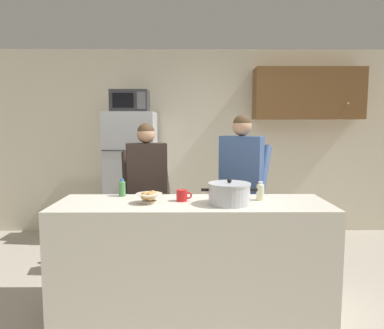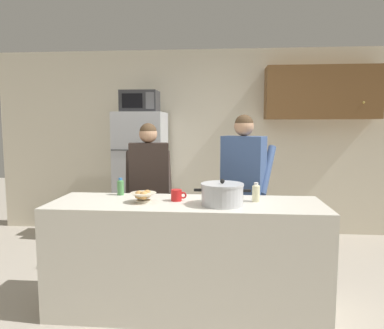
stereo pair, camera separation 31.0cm
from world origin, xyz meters
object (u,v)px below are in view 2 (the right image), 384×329
at_px(bottle_near_edge, 256,192).
at_px(cooking_pot, 222,194).
at_px(person_by_sink, 244,177).
at_px(bread_bowl, 143,196).
at_px(person_near_pot, 149,181).
at_px(coffee_mug, 177,195).
at_px(microwave, 140,102).
at_px(refrigerator, 142,176).
at_px(bottle_mid_counter, 121,187).

bearing_deg(bottle_near_edge, cooking_pot, -151.41).
relative_size(person_by_sink, bread_bowl, 7.67).
distance_m(person_near_pot, person_by_sink, 0.97).
distance_m(person_near_pot, bottle_near_edge, 1.23).
xyz_separation_m(person_by_sink, coffee_mug, (-0.59, -0.68, -0.06)).
distance_m(bread_bowl, bottle_near_edge, 0.93).
bearing_deg(cooking_pot, person_by_sink, 75.13).
relative_size(microwave, person_by_sink, 0.29).
relative_size(cooking_pot, coffee_mug, 3.43).
xyz_separation_m(microwave, person_by_sink, (1.30, -1.10, -0.82)).
distance_m(person_near_pot, cooking_pot, 1.11).
xyz_separation_m(microwave, person_near_pot, (0.33, -1.09, -0.89)).
bearing_deg(bread_bowl, person_near_pot, 98.43).
distance_m(refrigerator, person_by_sink, 1.73).
xyz_separation_m(refrigerator, bottle_mid_counter, (0.17, -1.60, 0.14)).
height_order(person_near_pot, bread_bowl, person_near_pot).
bearing_deg(bottle_near_edge, microwave, 127.90).
bearing_deg(bottle_mid_counter, microwave, 96.27).
distance_m(cooking_pot, bottle_near_edge, 0.32).
distance_m(refrigerator, cooking_pot, 2.22).
bearing_deg(person_by_sink, cooking_pot, -104.87).
xyz_separation_m(person_by_sink, cooking_pot, (-0.21, -0.80, -0.03)).
distance_m(refrigerator, bottle_near_edge, 2.25).
relative_size(refrigerator, bottle_near_edge, 10.73).
bearing_deg(coffee_mug, person_by_sink, 49.04).
bearing_deg(cooking_pot, bottle_mid_counter, 160.10).
height_order(refrigerator, microwave, microwave).
distance_m(person_by_sink, bottle_near_edge, 0.66).
bearing_deg(bottle_mid_counter, person_near_pot, 71.93).
xyz_separation_m(refrigerator, person_near_pot, (0.33, -1.11, 0.11)).
relative_size(person_near_pot, bottle_near_edge, 9.81).
xyz_separation_m(bread_bowl, bottle_near_edge, (0.92, 0.11, 0.03)).
xyz_separation_m(bottle_near_edge, bottle_mid_counter, (-1.19, 0.18, -0.00)).
height_order(person_by_sink, coffee_mug, person_by_sink).
xyz_separation_m(microwave, bottle_mid_counter, (0.17, -1.58, -0.86)).
bearing_deg(cooking_pot, bread_bowl, 176.35).
height_order(coffee_mug, bottle_near_edge, bottle_near_edge).
bearing_deg(cooking_pot, coffee_mug, 162.01).
xyz_separation_m(refrigerator, bottle_near_edge, (1.37, -1.78, 0.14)).
relative_size(refrigerator, person_near_pot, 1.09).
height_order(refrigerator, bread_bowl, refrigerator).
height_order(person_near_pot, bottle_mid_counter, person_near_pot).
distance_m(refrigerator, microwave, 1.00).
distance_m(refrigerator, coffee_mug, 1.94).
bearing_deg(person_near_pot, cooking_pot, -47.14).
height_order(microwave, coffee_mug, microwave).
bearing_deg(bottle_mid_counter, bread_bowl, -46.77).
height_order(bread_bowl, bottle_near_edge, bottle_near_edge).
xyz_separation_m(person_near_pot, cooking_pot, (0.76, -0.82, 0.04)).
distance_m(person_near_pot, bread_bowl, 0.78).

